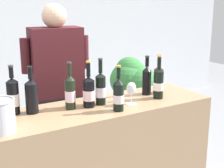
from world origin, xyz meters
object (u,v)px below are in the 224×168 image
wine_bottle_2 (70,92)px  wine_bottle_8 (13,96)px  wine_bottle_0 (147,79)px  wine_bottle_9 (31,95)px  wine_bottle_3 (89,92)px  person_server (58,102)px  potted_shrub (136,88)px  wine_bottle_4 (101,88)px  wine_glass (131,89)px  wine_bottle_6 (118,95)px  wine_bottle_1 (158,80)px  wine_bottle_5 (159,83)px

wine_bottle_2 → wine_bottle_8: size_ratio=1.00×
wine_bottle_0 → wine_bottle_9: size_ratio=0.98×
wine_bottle_3 → person_server: size_ratio=0.20×
wine_bottle_0 → potted_shrub: bearing=58.6°
wine_bottle_2 → person_server: 0.67m
wine_bottle_0 → wine_bottle_4: 0.44m
wine_bottle_3 → person_server: 0.68m
wine_bottle_2 → wine_bottle_0: bearing=1.3°
wine_bottle_9 → potted_shrub: size_ratio=0.31×
wine_bottle_3 → wine_glass: (0.29, -0.11, 0.00)m
person_server → wine_bottle_9: bearing=-126.1°
wine_bottle_3 → wine_bottle_6: (0.14, -0.18, 0.00)m
wine_bottle_1 → wine_bottle_8: bearing=174.7°
wine_bottle_0 → wine_bottle_5: bearing=-83.7°
wine_bottle_6 → person_server: person_server is taller
wine_bottle_4 → wine_bottle_5: (0.45, -0.10, 0.00)m
wine_bottle_8 → wine_bottle_3: bearing=-14.5°
wine_bottle_3 → wine_bottle_9: 0.40m
wine_bottle_2 → wine_bottle_6: bearing=-37.8°
wine_bottle_2 → wine_bottle_6: size_ratio=1.05×
wine_bottle_6 → wine_bottle_9: wine_bottle_9 is taller
wine_bottle_3 → wine_bottle_4: bearing=3.9°
wine_bottle_3 → wine_bottle_5: bearing=-9.2°
wine_bottle_6 → person_server: bearing=98.6°
wine_bottle_4 → wine_bottle_6: wine_bottle_4 is taller
wine_bottle_9 → wine_bottle_3: bearing=-12.0°
wine_glass → wine_bottle_2: bearing=162.1°
wine_bottle_6 → potted_shrub: wine_bottle_6 is taller
wine_bottle_4 → wine_glass: 0.22m
wine_bottle_3 → wine_bottle_8: (-0.50, 0.13, 0.01)m
wine_bottle_1 → wine_bottle_4: 0.55m
wine_bottle_1 → wine_bottle_4: bearing=-178.3°
wine_bottle_9 → person_server: size_ratio=0.19×
wine_bottle_1 → wine_bottle_4: wine_bottle_4 is taller
wine_bottle_6 → wine_bottle_9: 0.58m
wine_bottle_6 → potted_shrub: bearing=50.2°
wine_glass → wine_bottle_8: bearing=163.3°
wine_bottle_3 → person_server: (0.01, 0.63, -0.25)m
wine_bottle_2 → person_server: (0.14, 0.60, -0.26)m
wine_bottle_6 → wine_glass: wine_bottle_6 is taller
wine_bottle_0 → wine_bottle_1: wine_bottle_1 is taller
wine_bottle_4 → wine_bottle_5: size_ratio=1.01×
wine_bottle_1 → wine_glass: (-0.36, -0.13, -0.00)m
wine_bottle_0 → wine_bottle_5: (0.01, -0.13, -0.00)m
wine_bottle_2 → wine_bottle_3: (0.13, -0.03, -0.01)m
wine_bottle_4 → wine_bottle_5: 0.46m
wine_bottle_2 → wine_bottle_5: size_ratio=0.99×
wine_bottle_1 → wine_bottle_3: (-0.64, -0.02, -0.00)m
wine_bottle_1 → wine_bottle_9: 1.03m
wine_bottle_4 → wine_bottle_9: size_ratio=1.06×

